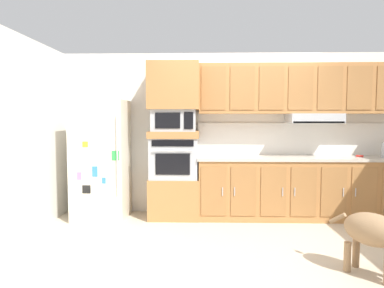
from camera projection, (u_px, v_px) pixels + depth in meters
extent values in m
plane|color=beige|center=(246.00, 233.00, 4.59)|extent=(9.60, 9.60, 0.00)
cube|color=silver|center=(238.00, 133.00, 5.60)|extent=(6.20, 0.12, 2.50)
cube|color=silver|center=(30.00, 137.00, 4.58)|extent=(0.12, 7.10, 2.50)
cube|color=silver|center=(101.00, 159.00, 5.26)|extent=(0.76, 0.70, 1.76)
cylinder|color=silver|center=(117.00, 155.00, 4.88)|extent=(0.02, 0.02, 1.10)
cube|color=#337FDB|center=(95.00, 172.00, 4.92)|extent=(0.08, 0.01, 0.15)
cube|color=#337FDB|center=(104.00, 181.00, 4.92)|extent=(0.05, 0.01, 0.09)
cube|color=pink|center=(79.00, 176.00, 4.93)|extent=(0.06, 0.01, 0.11)
cube|color=gold|center=(85.00, 144.00, 4.89)|extent=(0.08, 0.01, 0.08)
cube|color=green|center=(115.00, 156.00, 4.89)|extent=(0.10, 0.01, 0.13)
cube|color=black|center=(86.00, 189.00, 4.94)|extent=(0.12, 0.01, 0.12)
cube|color=#A8703D|center=(174.00, 197.00, 5.34)|extent=(0.74, 0.62, 0.60)
cube|color=#A8AAAF|center=(174.00, 158.00, 5.30)|extent=(0.70, 0.58, 0.60)
cube|color=black|center=(173.00, 164.00, 5.01)|extent=(0.49, 0.01, 0.30)
cube|color=black|center=(173.00, 143.00, 4.99)|extent=(0.59, 0.01, 0.09)
cylinder|color=#A8AAAF|center=(172.00, 151.00, 4.97)|extent=(0.56, 0.02, 0.02)
cube|color=#A8703D|center=(174.00, 134.00, 5.27)|extent=(0.74, 0.62, 0.10)
cube|color=#A8AAAF|center=(174.00, 120.00, 5.26)|extent=(0.64, 0.53, 0.32)
cube|color=black|center=(168.00, 120.00, 4.99)|extent=(0.35, 0.01, 0.22)
cube|color=black|center=(189.00, 121.00, 4.98)|extent=(0.13, 0.01, 0.24)
cube|color=#A8703D|center=(174.00, 87.00, 5.22)|extent=(0.74, 0.62, 0.68)
cube|color=#A8703D|center=(298.00, 189.00, 5.28)|extent=(2.96, 0.60, 0.88)
cube|color=#9A6738|center=(214.00, 191.00, 5.01)|extent=(0.36, 0.01, 0.70)
cylinder|color=#BCBCC1|center=(223.00, 191.00, 4.99)|extent=(0.01, 0.01, 0.12)
cube|color=#9A6738|center=(243.00, 191.00, 5.00)|extent=(0.36, 0.01, 0.70)
cylinder|color=#BCBCC1|center=(235.00, 192.00, 4.99)|extent=(0.01, 0.01, 0.12)
cube|color=#9A6738|center=(273.00, 192.00, 4.99)|extent=(0.36, 0.01, 0.70)
cylinder|color=#BCBCC1|center=(283.00, 192.00, 4.97)|extent=(0.01, 0.01, 0.12)
cube|color=#9A6738|center=(304.00, 192.00, 4.97)|extent=(0.36, 0.01, 0.70)
cylinder|color=#BCBCC1|center=(295.00, 192.00, 4.96)|extent=(0.01, 0.01, 0.12)
cube|color=#9A6738|center=(334.00, 192.00, 4.96)|extent=(0.36, 0.01, 0.70)
cylinder|color=#BCBCC1|center=(343.00, 192.00, 4.94)|extent=(0.01, 0.01, 0.12)
cube|color=#9A6738|center=(364.00, 192.00, 4.95)|extent=(0.36, 0.01, 0.70)
cylinder|color=#BCBCC1|center=(356.00, 192.00, 4.94)|extent=(0.01, 0.01, 0.12)
cube|color=#BCB2A3|center=(298.00, 158.00, 5.25)|extent=(3.00, 0.64, 0.04)
cube|color=white|center=(294.00, 139.00, 5.51)|extent=(3.00, 0.02, 0.50)
cube|color=#A8703D|center=(298.00, 89.00, 5.30)|extent=(2.96, 0.34, 0.74)
cube|color=#A8AAAF|center=(314.00, 118.00, 5.26)|extent=(0.76, 0.48, 0.14)
cube|color=black|center=(319.00, 122.00, 5.04)|extent=(0.72, 0.04, 0.02)
cube|color=#9A6738|center=(213.00, 88.00, 5.16)|extent=(0.36, 0.01, 0.63)
cube|color=#9A6738|center=(242.00, 88.00, 5.15)|extent=(0.36, 0.01, 0.63)
cube|color=#9A6738|center=(272.00, 88.00, 5.14)|extent=(0.36, 0.01, 0.63)
cube|color=#9A6738|center=(301.00, 88.00, 5.13)|extent=(0.36, 0.01, 0.63)
cube|color=#9A6738|center=(330.00, 88.00, 5.11)|extent=(0.36, 0.01, 0.63)
cube|color=#9A6738|center=(360.00, 88.00, 5.10)|extent=(0.36, 0.01, 0.63)
cylinder|color=red|center=(360.00, 156.00, 5.22)|extent=(0.10, 0.08, 0.03)
cylinder|color=silver|center=(361.00, 155.00, 5.31)|extent=(0.11, 0.07, 0.01)
ellipsoid|color=#997551|center=(372.00, 230.00, 3.33)|extent=(0.58, 0.61, 0.31)
cylinder|color=#997551|center=(338.00, 218.00, 3.59)|extent=(0.15, 0.16, 0.14)
cylinder|color=#997551|center=(356.00, 253.00, 3.55)|extent=(0.07, 0.07, 0.29)
cylinder|color=#997551|center=(347.00, 257.00, 3.44)|extent=(0.07, 0.07, 0.29)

